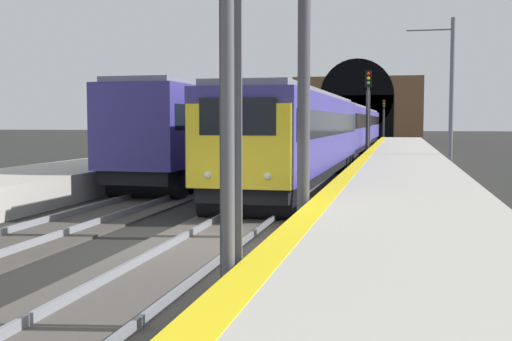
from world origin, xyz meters
TOP-DOWN VIEW (x-y plane):
  - ground_plane at (0.00, 0.00)m, footprint 320.00×320.00m
  - platform_right at (0.00, -4.03)m, footprint 112.00×4.04m
  - platform_right_edge_strip at (0.00, -2.26)m, footprint 112.00×0.50m
  - track_main_line at (0.00, 0.00)m, footprint 160.00×3.06m
  - track_adjacent_line at (0.00, 4.27)m, footprint 160.00×2.82m
  - train_main_approaching at (31.87, 0.00)m, footprint 58.30×3.10m
  - train_adjacent_platform at (37.32, 4.27)m, footprint 62.05×3.46m
  - railway_signal_near at (-5.34, -1.86)m, footprint 0.39×0.38m
  - railway_signal_mid at (29.19, -1.86)m, footprint 0.39×0.38m
  - railway_signal_far at (70.15, -1.86)m, footprint 0.39×0.38m
  - overhead_signal_gantry at (1.23, 2.13)m, footprint 0.70×8.16m
  - tunnel_portal at (79.59, 2.13)m, footprint 2.13×18.36m
  - catenary_mast_near at (21.64, -6.40)m, footprint 0.22×2.44m

SIDE VIEW (x-z plane):
  - ground_plane at x=0.00m, z-range 0.00..0.00m
  - track_main_line at x=0.00m, z-range -0.06..0.15m
  - track_adjacent_line at x=0.00m, z-range -0.06..0.15m
  - platform_right at x=0.00m, z-range 0.00..0.95m
  - platform_right_edge_strip at x=0.00m, z-range 0.95..0.95m
  - train_main_approaching at x=31.87m, z-range 0.28..4.05m
  - train_adjacent_platform at x=37.32m, z-range -0.15..4.87m
  - railway_signal_far at x=70.15m, z-range 0.56..5.91m
  - railway_signal_near at x=-5.34m, z-range 0.46..6.04m
  - railway_signal_mid at x=29.19m, z-range 0.58..6.48m
  - catenary_mast_near at x=21.64m, z-range 0.13..8.05m
  - tunnel_portal at x=79.59m, z-range -1.19..10.20m
  - overhead_signal_gantry at x=1.23m, z-range 1.77..8.95m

